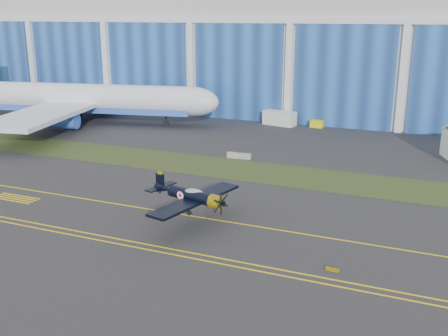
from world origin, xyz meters
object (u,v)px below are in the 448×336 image
at_px(warbird, 191,196).
at_px(jetliner, 79,67).
at_px(tug, 317,124).
at_px(shipping_container, 279,118).

distance_m(warbird, jetliner, 61.76).
relative_size(warbird, tug, 5.94).
relative_size(shipping_container, tug, 2.66).
height_order(shipping_container, tug, shipping_container).
relative_size(jetliner, shipping_container, 11.43).
distance_m(warbird, tug, 54.89).
distance_m(jetliner, tug, 49.55).
height_order(jetliner, shipping_container, jetliner).
height_order(warbird, tug, warbird).
xyz_separation_m(jetliner, tug, (46.36, 13.84, -10.70)).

